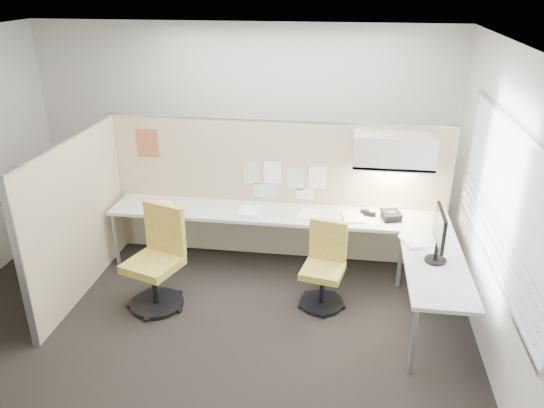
% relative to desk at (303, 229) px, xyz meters
% --- Properties ---
extents(floor, '(5.50, 4.50, 0.01)m').
position_rel_desk_xyz_m(floor, '(-0.93, -1.13, -0.61)').
color(floor, black).
rests_on(floor, ground).
extents(ceiling, '(5.50, 4.50, 0.01)m').
position_rel_desk_xyz_m(ceiling, '(-0.93, -1.13, 2.20)').
color(ceiling, white).
rests_on(ceiling, wall_back).
extents(wall_back, '(5.50, 0.02, 2.80)m').
position_rel_desk_xyz_m(wall_back, '(-0.93, 1.12, 0.80)').
color(wall_back, beige).
rests_on(wall_back, ground).
extents(wall_front, '(5.50, 0.02, 2.80)m').
position_rel_desk_xyz_m(wall_front, '(-0.93, -3.38, 0.80)').
color(wall_front, beige).
rests_on(wall_front, ground).
extents(wall_right, '(0.02, 4.50, 2.80)m').
position_rel_desk_xyz_m(wall_right, '(1.82, -1.13, 0.80)').
color(wall_right, beige).
rests_on(wall_right, ground).
extents(window_pane, '(0.01, 2.80, 1.30)m').
position_rel_desk_xyz_m(window_pane, '(1.79, -1.13, 0.95)').
color(window_pane, '#95A2AD').
rests_on(window_pane, wall_right).
extents(partition_back, '(4.10, 0.06, 1.75)m').
position_rel_desk_xyz_m(partition_back, '(-0.38, 0.47, 0.27)').
color(partition_back, '#C1B186').
rests_on(partition_back, floor).
extents(partition_left, '(0.06, 2.20, 1.75)m').
position_rel_desk_xyz_m(partition_left, '(-2.43, -0.63, 0.27)').
color(partition_left, '#C1B186').
rests_on(partition_left, floor).
extents(desk, '(4.00, 2.07, 0.73)m').
position_rel_desk_xyz_m(desk, '(0.00, 0.00, 0.00)').
color(desk, beige).
rests_on(desk, floor).
extents(overhead_bin, '(0.90, 0.36, 0.38)m').
position_rel_desk_xyz_m(overhead_bin, '(0.97, 0.26, 0.91)').
color(overhead_bin, beige).
rests_on(overhead_bin, partition_back).
extents(task_light_strip, '(0.60, 0.06, 0.02)m').
position_rel_desk_xyz_m(task_light_strip, '(0.97, 0.26, 0.70)').
color(task_light_strip, '#FFEABF').
rests_on(task_light_strip, overhead_bin).
extents(pinned_papers, '(1.01, 0.00, 0.47)m').
position_rel_desk_xyz_m(pinned_papers, '(-0.30, 0.44, 0.43)').
color(pinned_papers, '#8CBF8C').
rests_on(pinned_papers, partition_back).
extents(poster, '(0.28, 0.00, 0.35)m').
position_rel_desk_xyz_m(poster, '(-1.98, 0.44, 0.82)').
color(poster, orange).
rests_on(poster, partition_back).
extents(chair_left, '(0.65, 0.67, 1.10)m').
position_rel_desk_xyz_m(chair_left, '(-1.48, -0.82, -0.09)').
color(chair_left, black).
rests_on(chair_left, floor).
extents(chair_right, '(0.50, 0.51, 0.91)m').
position_rel_desk_xyz_m(chair_right, '(0.28, -0.55, -0.18)').
color(chair_right, black).
rests_on(chair_right, floor).
extents(monitor, '(0.21, 0.51, 0.54)m').
position_rel_desk_xyz_m(monitor, '(1.37, -0.79, 0.44)').
color(monitor, black).
rests_on(monitor, desk).
extents(phone, '(0.25, 0.24, 0.12)m').
position_rel_desk_xyz_m(phone, '(0.99, 0.13, 0.18)').
color(phone, black).
rests_on(phone, desk).
extents(stapler, '(0.15, 0.07, 0.05)m').
position_rel_desk_xyz_m(stapler, '(0.75, 0.19, 0.15)').
color(stapler, black).
rests_on(stapler, desk).
extents(tape_dispenser, '(0.10, 0.06, 0.06)m').
position_rel_desk_xyz_m(tape_dispenser, '(0.69, 0.22, 0.16)').
color(tape_dispenser, black).
rests_on(tape_dispenser, desk).
extents(coat_hook, '(0.18, 0.46, 1.38)m').
position_rel_desk_xyz_m(coat_hook, '(-2.51, -1.51, 0.81)').
color(coat_hook, silver).
rests_on(coat_hook, partition_left).
extents(paper_stack_0, '(0.25, 0.32, 0.02)m').
position_rel_desk_xyz_m(paper_stack_0, '(-1.75, 0.08, 0.14)').
color(paper_stack_0, white).
rests_on(paper_stack_0, desk).
extents(paper_stack_1, '(0.24, 0.31, 0.05)m').
position_rel_desk_xyz_m(paper_stack_1, '(-0.65, 0.06, 0.15)').
color(paper_stack_1, white).
rests_on(paper_stack_1, desk).
extents(paper_stack_2, '(0.28, 0.34, 0.01)m').
position_rel_desk_xyz_m(paper_stack_2, '(0.05, 0.13, 0.13)').
color(paper_stack_2, white).
rests_on(paper_stack_2, desk).
extents(paper_stack_3, '(0.27, 0.33, 0.03)m').
position_rel_desk_xyz_m(paper_stack_3, '(0.57, 0.10, 0.14)').
color(paper_stack_3, white).
rests_on(paper_stack_3, desk).
extents(paper_stack_4, '(0.32, 0.36, 0.02)m').
position_rel_desk_xyz_m(paper_stack_4, '(1.20, -0.41, 0.14)').
color(paper_stack_4, white).
rests_on(paper_stack_4, desk).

